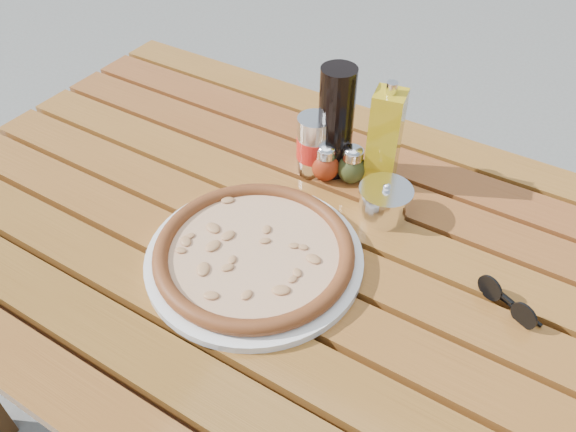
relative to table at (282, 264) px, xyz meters
The scene contains 10 objects.
table is the anchor object (origin of this frame).
plate 0.11m from the table, 95.37° to the right, with size 0.36×0.36×0.01m, color silver.
pizza 0.12m from the table, 95.37° to the right, with size 0.42×0.42×0.03m.
pepper_shaker 0.21m from the table, 94.06° to the left, with size 0.07×0.07×0.08m.
oregano_shaker 0.23m from the table, 80.40° to the left, with size 0.06×0.06×0.08m.
dark_bottle 0.28m from the table, 93.42° to the left, with size 0.07×0.07×0.22m, color black.
soda_can 0.24m from the table, 103.49° to the left, with size 0.09×0.09×0.12m.
olive_oil_cruet 0.30m from the table, 71.15° to the left, with size 0.06×0.06×0.21m.
parmesan_tin 0.22m from the table, 48.18° to the left, with size 0.13×0.13×0.07m.
sunglasses 0.39m from the table, ahead, with size 0.11×0.06×0.04m.
Camera 1 is at (0.37, -0.58, 1.44)m, focal length 35.00 mm.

